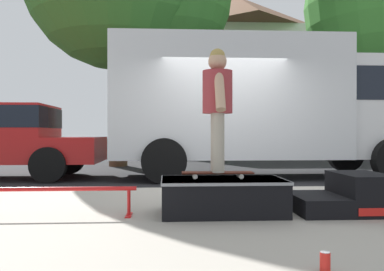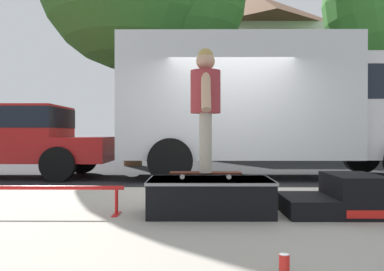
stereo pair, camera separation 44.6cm
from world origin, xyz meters
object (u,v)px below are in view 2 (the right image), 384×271
skate_box (210,195)px  skateboard (205,173)px  soda_can (284,264)px  kicker_ramp (339,198)px  skater_kid (206,99)px  grind_rail (50,193)px  box_truck (278,102)px

skate_box → skateboard: 0.24m
soda_can → skateboard: bearing=102.3°
kicker_ramp → skate_box: bearing=180.0°
soda_can → skater_kid: bearing=102.3°
skateboard → grind_rail: bearing=-176.2°
skateboard → box_truck: box_truck is taller
kicker_ramp → skateboard: 1.46m
skate_box → soda_can: skate_box is taller
kicker_ramp → soda_can: 2.19m
grind_rail → kicker_ramp: bearing=0.9°
soda_can → box_truck: (1.33, 6.89, 1.52)m
skater_kid → soda_can: (0.44, -2.00, -1.18)m
skate_box → soda_can: size_ratio=10.53×
skater_kid → skate_box: bearing=-50.2°
kicker_ramp → skater_kid: bearing=177.7°
skate_box → grind_rail: bearing=-178.3°
box_truck → kicker_ramp: bearing=-93.8°
box_truck → soda_can: bearing=-100.9°
skate_box → soda_can: bearing=-78.7°
box_truck → grind_rail: bearing=-124.5°
soda_can → box_truck: 7.17m
grind_rail → skater_kid: (1.67, 0.11, 1.01)m
kicker_ramp → skateboard: bearing=177.7°
grind_rail → box_truck: size_ratio=0.23×
skate_box → grind_rail: (-1.72, -0.05, 0.03)m
skate_box → skateboard: size_ratio=1.69×
box_truck → skater_kid: bearing=-109.9°
grind_rail → skateboard: bearing=3.8°
kicker_ramp → skateboard: skateboard is taller
grind_rail → soda_can: 2.83m
box_truck → skate_box: bearing=-109.1°
skateboard → skate_box: bearing=-50.2°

